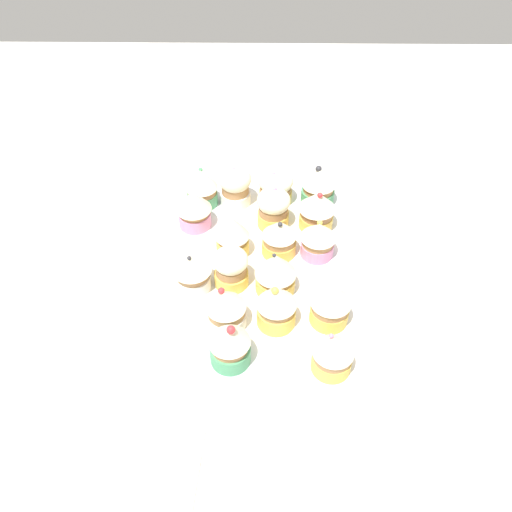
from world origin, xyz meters
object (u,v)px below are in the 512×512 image
at_px(cupcake_6, 276,272).
at_px(cupcake_14, 235,186).
at_px(cupcake_12, 231,267).
at_px(cupcake_9, 276,187).
at_px(baking_tray, 256,272).
at_px(napkin, 150,475).
at_px(cupcake_4, 318,186).
at_px(cupcake_1, 331,303).
at_px(cupcake_5, 277,305).
at_px(cupcake_7, 279,237).
at_px(cupcake_16, 194,208).
at_px(cupcake_10, 230,343).
at_px(cupcake_2, 318,239).
at_px(cupcake_3, 317,209).
at_px(cupcake_0, 333,353).
at_px(cupcake_15, 192,271).
at_px(cupcake_8, 273,208).
at_px(cupcake_13, 232,235).
at_px(cupcake_17, 202,187).
at_px(cupcake_11, 226,308).

bearing_deg(cupcake_6, cupcake_14, 18.31).
bearing_deg(cupcake_12, cupcake_9, -19.15).
height_order(baking_tray, napkin, baking_tray).
height_order(cupcake_6, cupcake_14, cupcake_14).
bearing_deg(cupcake_4, cupcake_1, 179.44).
distance_m(cupcake_5, cupcake_7, 0.14).
xyz_separation_m(cupcake_5, cupcake_16, (0.21, 0.14, -0.00)).
distance_m(cupcake_14, napkin, 0.50).
xyz_separation_m(cupcake_9, cupcake_10, (-0.34, 0.07, 0.01)).
bearing_deg(cupcake_9, cupcake_2, -154.48).
height_order(cupcake_3, cupcake_12, cupcake_3).
bearing_deg(cupcake_3, cupcake_2, 177.59).
relative_size(cupcake_6, cupcake_16, 1.03).
bearing_deg(cupcake_2, cupcake_16, 71.34).
distance_m(cupcake_0, cupcake_15, 0.24).
bearing_deg(cupcake_14, cupcake_4, -88.90).
relative_size(cupcake_4, cupcake_8, 1.01).
distance_m(baking_tray, cupcake_16, 0.16).
xyz_separation_m(cupcake_8, cupcake_15, (-0.15, 0.12, -0.00)).
distance_m(cupcake_9, cupcake_13, 0.15).
xyz_separation_m(cupcake_7, cupcake_14, (0.13, 0.08, 0.00)).
bearing_deg(cupcake_16, cupcake_3, -90.12).
distance_m(cupcake_8, cupcake_17, 0.14).
height_order(baking_tray, cupcake_7, cupcake_7).
distance_m(cupcake_1, cupcake_9, 0.28).
distance_m(cupcake_5, cupcake_10, 0.09).
xyz_separation_m(cupcake_0, cupcake_13, (0.22, 0.14, 0.01)).
height_order(cupcake_2, cupcake_5, cupcake_5).
distance_m(cupcake_10, cupcake_13, 0.21).
height_order(cupcake_3, cupcake_10, cupcake_10).
bearing_deg(cupcake_9, cupcake_7, -178.40).
height_order(baking_tray, cupcake_11, cupcake_11).
height_order(cupcake_1, cupcake_10, cupcake_10).
height_order(cupcake_10, cupcake_14, cupcake_10).
xyz_separation_m(cupcake_5, cupcake_12, (0.08, 0.07, -0.00)).
distance_m(baking_tray, cupcake_3, 0.15).
height_order(cupcake_5, cupcake_11, cupcake_5).
bearing_deg(cupcake_10, cupcake_14, 1.21).
height_order(cupcake_8, cupcake_11, cupcake_8).
bearing_deg(cupcake_7, cupcake_16, 65.03).
height_order(cupcake_6, cupcake_11, cupcake_6).
height_order(cupcake_6, cupcake_8, cupcake_8).
distance_m(cupcake_4, napkin, 0.55).
xyz_separation_m(cupcake_4, cupcake_14, (-0.00, 0.15, 0.00)).
bearing_deg(cupcake_6, cupcake_7, -5.00).
relative_size(cupcake_2, napkin, 0.56).
bearing_deg(cupcake_3, napkin, 152.74).
relative_size(cupcake_0, cupcake_13, 0.89).
bearing_deg(cupcake_5, cupcake_7, -2.65).
distance_m(baking_tray, cupcake_17, 0.20).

